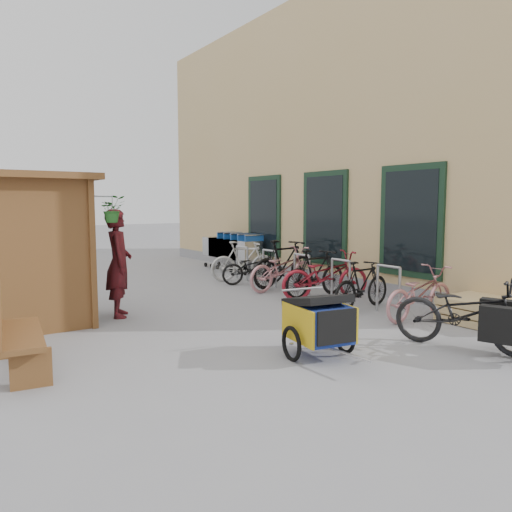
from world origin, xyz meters
TOP-DOWN VIEW (x-y plane):
  - ground at (0.00, 0.00)m, footprint 80.00×80.00m
  - building at (6.49, 4.50)m, footprint 6.07×13.00m
  - kiosk at (-3.28, 2.47)m, footprint 2.49×1.65m
  - bike_rack at (2.30, 2.40)m, footprint 0.05×5.35m
  - pallet_stack at (3.00, -1.40)m, footprint 1.00×1.20m
  - bench at (-3.68, 0.28)m, footprint 0.66×1.61m
  - shopping_carts at (3.00, 6.50)m, footprint 0.62×2.47m
  - child_trailer at (-0.36, -1.20)m, footprint 0.91×1.46m
  - cargo_bike at (1.47, -2.10)m, footprint 1.26×2.00m
  - person_kiosk at (-1.70, 2.44)m, footprint 0.64×0.78m
  - bike_0 at (2.40, -0.59)m, footprint 1.71×0.66m
  - bike_1 at (2.21, 0.54)m, footprint 1.53×0.56m
  - bike_2 at (2.27, 1.61)m, footprint 1.99×1.17m
  - bike_3 at (2.27, 1.91)m, footprint 1.70×0.59m
  - bike_4 at (2.20, 2.96)m, footprint 1.88×0.77m
  - bike_5 at (2.49, 3.28)m, footprint 1.88×0.67m
  - bike_6 at (2.12, 4.03)m, footprint 1.63×0.94m
  - bike_7 at (2.20, 4.58)m, footprint 1.74×0.97m

SIDE VIEW (x-z plane):
  - ground at x=0.00m, z-range 0.00..0.00m
  - pallet_stack at x=3.00m, z-range 0.01..0.41m
  - bike_6 at x=2.12m, z-range 0.00..0.81m
  - bike_0 at x=2.40m, z-range 0.00..0.89m
  - bike_1 at x=2.21m, z-range 0.00..0.90m
  - child_trailer at x=-0.36m, z-range 0.05..0.89m
  - bike_4 at x=2.20m, z-range 0.00..0.97m
  - bike_2 at x=2.27m, z-range 0.00..0.99m
  - cargo_bike at x=1.47m, z-range 0.00..0.99m
  - bike_3 at x=2.27m, z-range 0.00..1.00m
  - bike_7 at x=2.20m, z-range 0.00..1.01m
  - bench at x=-3.68m, z-range 0.01..1.00m
  - bike_rack at x=2.30m, z-range 0.08..0.95m
  - bike_5 at x=2.49m, z-range 0.00..1.11m
  - shopping_carts at x=3.00m, z-range 0.09..1.21m
  - person_kiosk at x=-1.70m, z-range 0.00..1.85m
  - kiosk at x=-3.28m, z-range 0.35..2.75m
  - building at x=6.49m, z-range -0.01..6.99m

